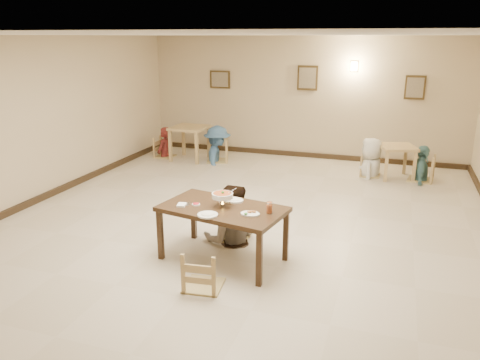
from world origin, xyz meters
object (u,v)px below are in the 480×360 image
(bg_diner_a, at_px, (164,127))
(bg_diner_c, at_px, (373,138))
(bg_table_left, at_px, (190,132))
(bg_table_right, at_px, (397,152))
(drink_glass, at_px, (269,208))
(bg_chair_rl, at_px, (371,156))
(main_table, at_px, (223,213))
(chair_far, at_px, (233,209))
(main_diner, at_px, (231,185))
(bg_chair_ll, at_px, (164,138))
(chair_near, at_px, (203,251))
(bg_diner_d, at_px, (424,145))
(curry_warmer, at_px, (222,196))
(bg_chair_lr, at_px, (217,140))
(bg_chair_rr, at_px, (423,157))
(bg_diner_b, at_px, (217,126))

(bg_diner_a, height_order, bg_diner_c, bg_diner_c)
(bg_table_left, bearing_deg, bg_table_right, -0.46)
(bg_table_right, relative_size, bg_diner_c, 0.53)
(drink_glass, height_order, bg_chair_rl, drink_glass)
(main_table, xyz_separation_m, chair_far, (-0.10, 0.70, -0.21))
(drink_glass, relative_size, bg_chair_rl, 0.17)
(main_diner, distance_m, drink_glass, 1.00)
(drink_glass, xyz_separation_m, bg_chair_ll, (-4.10, 4.96, -0.36))
(chair_far, bearing_deg, chair_near, -84.41)
(bg_table_left, bearing_deg, bg_diner_a, 178.36)
(drink_glass, xyz_separation_m, bg_diner_d, (2.08, 4.87, -0.07))
(curry_warmer, bearing_deg, bg_chair_lr, 111.98)
(drink_glass, relative_size, bg_table_left, 0.18)
(chair_far, height_order, bg_chair_rl, chair_far)
(curry_warmer, bearing_deg, drink_glass, -4.40)
(bg_chair_rr, distance_m, bg_diner_b, 4.75)
(bg_diner_a, distance_m, bg_diner_c, 5.12)
(bg_table_right, xyz_separation_m, bg_diner_b, (-4.21, 0.08, 0.30))
(bg_table_right, height_order, bg_diner_b, bg_diner_b)
(bg_chair_rl, distance_m, bg_diner_b, 3.71)
(bg_diner_a, bearing_deg, bg_chair_ll, -176.76)
(chair_far, xyz_separation_m, main_diner, (-0.00, -0.07, 0.41))
(chair_far, height_order, bg_table_left, chair_far)
(bg_table_left, relative_size, bg_diner_c, 0.51)
(main_diner, bearing_deg, bg_diner_d, -141.86)
(chair_near, xyz_separation_m, bg_chair_rl, (1.64, 5.65, -0.04))
(bg_diner_b, bearing_deg, main_diner, -173.99)
(main_table, relative_size, bg_table_right, 1.97)
(main_table, distance_m, bg_diner_a, 6.03)
(bg_diner_b, bearing_deg, bg_diner_a, 73.21)
(chair_far, height_order, bg_chair_lr, bg_chair_lr)
(main_diner, xyz_separation_m, bg_table_right, (2.30, 4.26, -0.30))
(drink_glass, bearing_deg, bg_diner_d, 66.91)
(chair_far, relative_size, chair_near, 0.99)
(curry_warmer, xyz_separation_m, bg_chair_rl, (1.69, 4.84, -0.48))
(chair_near, distance_m, bg_chair_rr, 6.25)
(chair_far, xyz_separation_m, bg_diner_b, (-1.91, 4.27, 0.41))
(chair_far, xyz_separation_m, bg_table_left, (-2.63, 4.22, 0.22))
(bg_table_left, xyz_separation_m, bg_diner_d, (5.46, -0.07, 0.07))
(bg_chair_rl, bearing_deg, bg_chair_rr, -90.51)
(bg_table_right, height_order, bg_diner_c, bg_diner_c)
(drink_glass, height_order, bg_chair_ll, bg_chair_ll)
(main_table, bearing_deg, bg_chair_lr, 122.59)
(chair_far, relative_size, bg_diner_a, 0.62)
(main_diner, relative_size, bg_diner_c, 1.04)
(drink_glass, bearing_deg, bg_chair_lr, 118.09)
(bg_chair_rr, bearing_deg, bg_chair_rl, -82.35)
(chair_near, relative_size, bg_chair_rl, 1.09)
(chair_near, relative_size, bg_chair_lr, 0.90)
(bg_chair_lr, distance_m, bg_diner_c, 3.69)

